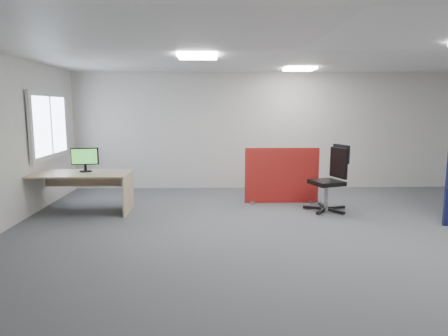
{
  "coord_description": "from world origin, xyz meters",
  "views": [
    {
      "loc": [
        -1.24,
        -5.82,
        1.89
      ],
      "look_at": [
        -1.1,
        0.05,
        1.0
      ],
      "focal_mm": 32.0,
      "sensor_mm": 36.0,
      "label": 1
    }
  ],
  "objects_px": {
    "red_divider": "(282,176)",
    "monitor_second": "(85,159)",
    "second_desk": "(81,182)",
    "office_chair": "(333,174)"
  },
  "relations": [
    {
      "from": "red_divider",
      "to": "monitor_second",
      "type": "relative_size",
      "value": 3.05
    },
    {
      "from": "second_desk",
      "to": "office_chair",
      "type": "xyz_separation_m",
      "value": [
        4.6,
        -0.01,
        0.12
      ]
    },
    {
      "from": "red_divider",
      "to": "office_chair",
      "type": "distance_m",
      "value": 1.05
    },
    {
      "from": "second_desk",
      "to": "office_chair",
      "type": "relative_size",
      "value": 1.48
    },
    {
      "from": "red_divider",
      "to": "monitor_second",
      "type": "xyz_separation_m",
      "value": [
        -3.7,
        -0.53,
        0.43
      ]
    },
    {
      "from": "red_divider",
      "to": "monitor_second",
      "type": "height_order",
      "value": "monitor_second"
    },
    {
      "from": "second_desk",
      "to": "office_chair",
      "type": "bearing_deg",
      "value": -0.16
    },
    {
      "from": "second_desk",
      "to": "red_divider",
      "type": "bearing_deg",
      "value": 9.27
    },
    {
      "from": "second_desk",
      "to": "monitor_second",
      "type": "bearing_deg",
      "value": 50.0
    },
    {
      "from": "office_chair",
      "to": "second_desk",
      "type": "bearing_deg",
      "value": 161.46
    }
  ]
}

